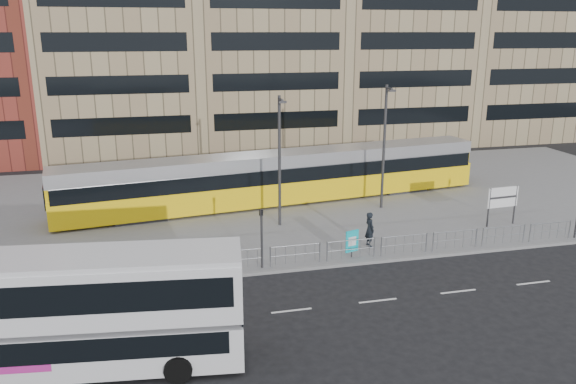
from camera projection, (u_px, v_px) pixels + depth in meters
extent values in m
plane|color=black|center=(311.00, 270.00, 28.51)|extent=(120.00, 120.00, 0.00)
cube|color=slate|center=(265.00, 201.00, 39.71)|extent=(64.00, 24.00, 0.15)
cube|color=gray|center=(311.00, 268.00, 28.54)|extent=(64.00, 0.25, 0.17)
cube|color=#998663|center=(120.00, 38.00, 55.03)|extent=(14.00, 16.00, 22.00)
cube|color=#998663|center=(260.00, 28.00, 57.88)|extent=(14.00, 16.00, 24.00)
cube|color=#998663|center=(386.00, 42.00, 61.43)|extent=(14.00, 16.00, 21.00)
cube|color=#998663|center=(500.00, 33.00, 64.29)|extent=(14.00, 16.00, 23.00)
cylinder|color=#999BA1|center=(346.00, 241.00, 29.09)|extent=(32.00, 0.05, 0.05)
cylinder|color=#999BA1|center=(345.00, 250.00, 29.23)|extent=(32.00, 0.04, 0.04)
cylinder|color=#999BA1|center=(14.00, 280.00, 25.65)|extent=(0.07, 0.07, 1.10)
cube|color=white|center=(357.00, 303.00, 24.99)|extent=(62.00, 0.12, 0.01)
cube|color=silver|center=(90.00, 342.00, 19.94)|extent=(11.08, 3.82, 1.68)
cube|color=silver|center=(84.00, 289.00, 19.37)|extent=(11.08, 3.82, 2.07)
cube|color=silver|center=(81.00, 259.00, 19.07)|extent=(11.07, 3.72, 0.30)
cube|color=black|center=(103.00, 331.00, 19.89)|extent=(9.13, 3.62, 0.84)
cube|color=black|center=(84.00, 283.00, 19.32)|extent=(10.50, 3.79, 1.09)
cube|color=#B82488|center=(18.00, 347.00, 19.69)|extent=(3.25, 2.89, 0.49)
cylinder|color=black|center=(178.00, 370.00, 19.23)|extent=(1.02, 0.41, 0.99)
cylinder|color=black|center=(183.00, 332.00, 21.64)|extent=(1.02, 0.41, 0.99)
cylinder|color=black|center=(4.00, 342.00, 20.92)|extent=(1.02, 0.41, 0.99)
cube|color=yellow|center=(280.00, 188.00, 39.08)|extent=(30.06, 6.70, 1.71)
cube|color=black|center=(280.00, 171.00, 38.76)|extent=(29.65, 6.69, 0.96)
cube|color=#BCBCC1|center=(280.00, 159.00, 38.51)|extent=(30.03, 6.48, 0.86)
cube|color=yellow|center=(452.00, 162.00, 43.81)|extent=(1.59, 2.56, 2.78)
cube|color=yellow|center=(58.00, 199.00, 33.97)|extent=(1.59, 2.56, 2.78)
cylinder|color=#2D2D30|center=(280.00, 177.00, 38.86)|extent=(2.86, 2.86, 3.21)
cube|color=#2D2D30|center=(399.00, 185.00, 42.59)|extent=(3.53, 3.09, 0.53)
cube|color=#2D2D30|center=(139.00, 213.00, 35.98)|extent=(3.53, 3.09, 0.53)
cylinder|color=#2D2D30|center=(489.00, 208.00, 34.01)|extent=(0.11, 0.11, 2.44)
cylinder|color=#2D2D30|center=(515.00, 205.00, 34.57)|extent=(0.11, 0.11, 2.44)
cube|color=white|center=(503.00, 197.00, 34.13)|extent=(2.12, 0.24, 1.27)
cylinder|color=#2D2D30|center=(352.00, 250.00, 29.64)|extent=(0.06, 0.06, 0.79)
cube|color=#0EBCCC|center=(352.00, 241.00, 29.50)|extent=(0.78, 0.29, 1.19)
cube|color=white|center=(352.00, 241.00, 29.47)|extent=(0.48, 0.16, 0.50)
imported|color=black|center=(370.00, 229.00, 31.01)|extent=(0.56, 0.77, 1.96)
cylinder|color=#2D2D30|center=(262.00, 240.00, 27.98)|extent=(0.12, 0.12, 3.00)
imported|color=#2D2D30|center=(261.00, 219.00, 27.67)|extent=(0.23, 0.25, 1.00)
cylinder|color=#2D2D30|center=(279.00, 162.00, 33.59)|extent=(0.18, 0.18, 7.95)
cylinder|color=#2D2D30|center=(281.00, 99.00, 32.17)|extent=(0.14, 0.90, 0.14)
cube|color=#2D2D30|center=(282.00, 102.00, 31.78)|extent=(0.45, 0.20, 0.12)
cylinder|color=#2D2D30|center=(384.00, 148.00, 36.97)|extent=(0.18, 0.18, 8.23)
cylinder|color=#2D2D30|center=(389.00, 88.00, 35.52)|extent=(0.14, 0.90, 0.14)
cube|color=#2D2D30|center=(392.00, 91.00, 35.12)|extent=(0.45, 0.20, 0.12)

